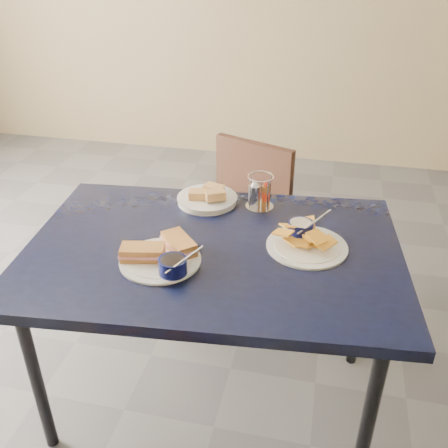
% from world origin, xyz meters
% --- Properties ---
extents(ground, '(6.00, 6.00, 0.00)m').
position_xyz_m(ground, '(0.00, 0.00, 0.00)').
color(ground, '#56565B').
rests_on(ground, ground).
extents(dining_table, '(1.35, 0.97, 0.75)m').
position_xyz_m(dining_table, '(-0.03, -0.17, 0.69)').
color(dining_table, black).
rests_on(dining_table, ground).
extents(chair_far, '(0.52, 0.52, 0.85)m').
position_xyz_m(chair_far, '(-0.08, 0.49, 0.49)').
color(chair_far, black).
rests_on(chair_far, ground).
extents(sandwich_plate, '(0.30, 0.28, 0.12)m').
position_xyz_m(sandwich_plate, '(-0.17, -0.30, 0.77)').
color(sandwich_plate, white).
rests_on(sandwich_plate, dining_table).
extents(plantain_plate, '(0.28, 0.28, 0.12)m').
position_xyz_m(plantain_plate, '(0.27, -0.09, 0.77)').
color(plantain_plate, white).
rests_on(plantain_plate, dining_table).
extents(bread_basket, '(0.23, 0.23, 0.07)m').
position_xyz_m(bread_basket, '(-0.13, 0.14, 0.77)').
color(bread_basket, white).
rests_on(bread_basket, dining_table).
extents(condiment_caddy, '(0.11, 0.11, 0.14)m').
position_xyz_m(condiment_caddy, '(0.08, 0.15, 0.81)').
color(condiment_caddy, silver).
rests_on(condiment_caddy, dining_table).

